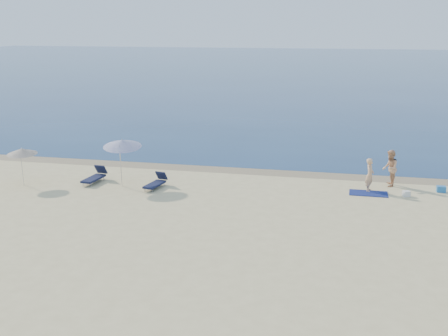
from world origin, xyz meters
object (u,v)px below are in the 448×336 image
object	(u,v)px
person_right	(390,168)
blue_cooler	(441,189)
umbrella_near	(122,143)
person_left	(370,175)

from	to	relation	value
person_right	blue_cooler	size ratio (longest dim) A/B	4.40
person_right	umbrella_near	xyz separation A→B (m)	(-13.60, -2.89, 1.29)
umbrella_near	blue_cooler	bearing A→B (deg)	-7.32
person_left	umbrella_near	xyz separation A→B (m)	(-12.55, -1.69, 1.40)
person_left	person_right	xyz separation A→B (m)	(1.05, 1.20, 0.10)
person_right	blue_cooler	xyz separation A→B (m)	(2.51, -0.57, -0.80)
person_right	blue_cooler	distance (m)	2.70
blue_cooler	person_right	bearing A→B (deg)	165.21
blue_cooler	umbrella_near	distance (m)	16.41
person_left	person_right	distance (m)	1.60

